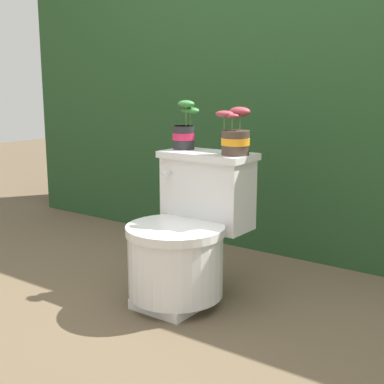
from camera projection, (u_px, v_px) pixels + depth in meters
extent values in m
plane|color=brown|center=(178.00, 309.00, 2.28)|extent=(12.00, 12.00, 0.00)
cube|color=#234723|center=(314.00, 112.00, 3.18)|extent=(3.88, 0.88, 1.55)
cube|color=silver|center=(176.00, 299.00, 2.33)|extent=(0.26, 0.33, 0.04)
cylinder|color=silver|center=(176.00, 264.00, 2.30)|extent=(0.41, 0.41, 0.27)
cylinder|color=silver|center=(175.00, 230.00, 2.27)|extent=(0.43, 0.43, 0.04)
cube|color=silver|center=(208.00, 193.00, 2.43)|extent=(0.40, 0.20, 0.32)
cube|color=silver|center=(208.00, 155.00, 2.40)|extent=(0.43, 0.22, 0.03)
cylinder|color=silver|center=(166.00, 173.00, 2.39)|extent=(0.02, 0.05, 0.02)
cylinder|color=#262628|center=(184.00, 137.00, 2.49)|extent=(0.10, 0.10, 0.11)
cylinder|color=#D1234C|center=(184.00, 136.00, 2.49)|extent=(0.10, 0.10, 0.03)
cylinder|color=#332319|center=(184.00, 127.00, 2.48)|extent=(0.09, 0.09, 0.01)
cylinder|color=#4C753D|center=(186.00, 116.00, 2.46)|extent=(0.01, 0.01, 0.09)
ellipsoid|color=#387F38|center=(186.00, 104.00, 2.45)|extent=(0.09, 0.06, 0.03)
cylinder|color=#4C753D|center=(190.00, 119.00, 2.49)|extent=(0.01, 0.01, 0.06)
ellipsoid|color=#387F38|center=(190.00, 111.00, 2.48)|extent=(0.09, 0.07, 0.03)
cylinder|color=#47382D|center=(235.00, 143.00, 2.29)|extent=(0.12, 0.12, 0.10)
cylinder|color=orange|center=(235.00, 142.00, 2.29)|extent=(0.12, 0.12, 0.03)
cylinder|color=#332319|center=(236.00, 132.00, 2.28)|extent=(0.11, 0.11, 0.01)
cylinder|color=#4C753D|center=(240.00, 122.00, 2.31)|extent=(0.01, 0.01, 0.07)
ellipsoid|color=#93333D|center=(240.00, 112.00, 2.30)|extent=(0.10, 0.07, 0.04)
cylinder|color=#4C753D|center=(232.00, 124.00, 2.27)|extent=(0.01, 0.01, 0.06)
ellipsoid|color=#93333D|center=(232.00, 116.00, 2.26)|extent=(0.06, 0.04, 0.02)
cylinder|color=#4C753D|center=(224.00, 123.00, 2.30)|extent=(0.01, 0.01, 0.06)
ellipsoid|color=#93333D|center=(225.00, 114.00, 2.29)|extent=(0.09, 0.06, 0.03)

